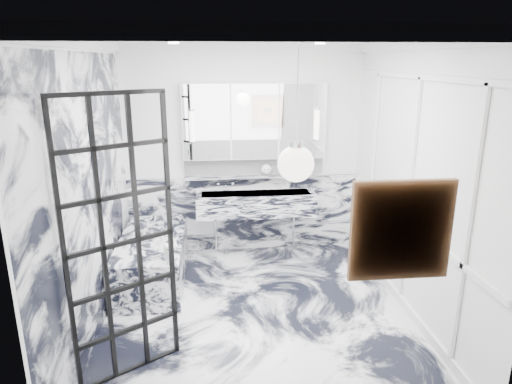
{
  "coord_description": "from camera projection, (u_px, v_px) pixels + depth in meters",
  "views": [
    {
      "loc": [
        -0.42,
        -4.3,
        2.61
      ],
      "look_at": [
        0.05,
        0.5,
        1.2
      ],
      "focal_mm": 32.0,
      "sensor_mm": 36.0,
      "label": 1
    }
  ],
  "objects": [
    {
      "name": "floor",
      "position": [
        256.0,
        313.0,
        4.88
      ],
      "size": [
        3.6,
        3.6,
        0.0
      ],
      "primitive_type": "plane",
      "color": "silver",
      "rests_on": "ground"
    },
    {
      "name": "ceiling",
      "position": [
        256.0,
        37.0,
        4.09
      ],
      "size": [
        3.6,
        3.6,
        0.0
      ],
      "primitive_type": "plane",
      "rotation": [
        3.14,
        0.0,
        0.0
      ],
      "color": "white",
      "rests_on": "wall_back"
    },
    {
      "name": "wall_back",
      "position": [
        243.0,
        152.0,
        6.21
      ],
      "size": [
        3.6,
        0.0,
        3.6
      ],
      "primitive_type": "plane",
      "rotation": [
        1.57,
        0.0,
        0.0
      ],
      "color": "white",
      "rests_on": "floor"
    },
    {
      "name": "wall_front",
      "position": [
        285.0,
        267.0,
        2.77
      ],
      "size": [
        3.6,
        0.0,
        3.6
      ],
      "primitive_type": "plane",
      "rotation": [
        -1.57,
        0.0,
        0.0
      ],
      "color": "white",
      "rests_on": "floor"
    },
    {
      "name": "wall_left",
      "position": [
        89.0,
        192.0,
        4.34
      ],
      "size": [
        0.0,
        3.6,
        3.6
      ],
      "primitive_type": "plane",
      "rotation": [
        1.57,
        0.0,
        1.57
      ],
      "color": "white",
      "rests_on": "floor"
    },
    {
      "name": "wall_right",
      "position": [
        412.0,
        183.0,
        4.64
      ],
      "size": [
        0.0,
        3.6,
        3.6
      ],
      "primitive_type": "plane",
      "rotation": [
        1.57,
        0.0,
        -1.57
      ],
      "color": "white",
      "rests_on": "floor"
    },
    {
      "name": "marble_clad_back",
      "position": [
        244.0,
        213.0,
        6.43
      ],
      "size": [
        3.18,
        0.05,
        1.05
      ],
      "primitive_type": "cube",
      "color": "silver",
      "rests_on": "floor"
    },
    {
      "name": "marble_clad_left",
      "position": [
        91.0,
        198.0,
        4.36
      ],
      "size": [
        0.02,
        3.56,
        2.68
      ],
      "primitive_type": "cube",
      "color": "silver",
      "rests_on": "floor"
    },
    {
      "name": "panel_molding",
      "position": [
        409.0,
        193.0,
        4.66
      ],
      "size": [
        0.03,
        3.4,
        2.3
      ],
      "primitive_type": "cube",
      "color": "white",
      "rests_on": "floor"
    },
    {
      "name": "soap_bottle_a",
      "position": [
        296.0,
        167.0,
        6.25
      ],
      "size": [
        0.1,
        0.1,
        0.21
      ],
      "primitive_type": "imported",
      "rotation": [
        0.0,
        0.0,
        0.28
      ],
      "color": "#8C5919",
      "rests_on": "ledge"
    },
    {
      "name": "soap_bottle_b",
      "position": [
        292.0,
        168.0,
        6.25
      ],
      "size": [
        0.09,
        0.09,
        0.16
      ],
      "primitive_type": "imported",
      "rotation": [
        0.0,
        0.0,
        0.3
      ],
      "color": "#4C4C51",
      "rests_on": "ledge"
    },
    {
      "name": "soap_bottle_c",
      "position": [
        290.0,
        168.0,
        6.24
      ],
      "size": [
        0.15,
        0.15,
        0.17
      ],
      "primitive_type": "imported",
      "rotation": [
        0.0,
        0.0,
        0.19
      ],
      "color": "silver",
      "rests_on": "ledge"
    },
    {
      "name": "face_pot",
      "position": [
        266.0,
        170.0,
        6.21
      ],
      "size": [
        0.15,
        0.15,
        0.15
      ],
      "primitive_type": "sphere",
      "color": "white",
      "rests_on": "ledge"
    },
    {
      "name": "amber_bottle",
      "position": [
        294.0,
        171.0,
        6.26
      ],
      "size": [
        0.04,
        0.04,
        0.1
      ],
      "primitive_type": "cylinder",
      "color": "#8C5919",
      "rests_on": "ledge"
    },
    {
      "name": "flower_vase",
      "position": [
        171.0,
        259.0,
        4.76
      ],
      "size": [
        0.09,
        0.09,
        0.12
      ],
      "primitive_type": "cylinder",
      "color": "silver",
      "rests_on": "bathtub"
    },
    {
      "name": "crittall_door",
      "position": [
        121.0,
        244.0,
        3.66
      ],
      "size": [
        0.76,
        0.51,
        2.37
      ],
      "primitive_type": null,
      "rotation": [
        0.0,
        0.0,
        0.57
      ],
      "color": "black",
      "rests_on": "floor"
    },
    {
      "name": "artwork",
      "position": [
        401.0,
        230.0,
        2.82
      ],
      "size": [
        0.55,
        0.05,
        0.55
      ],
      "primitive_type": "cube",
      "color": "#C78914",
      "rests_on": "wall_front"
    },
    {
      "name": "pendant_light",
      "position": [
        296.0,
        164.0,
        3.3
      ],
      "size": [
        0.27,
        0.27,
        0.27
      ],
      "primitive_type": "sphere",
      "color": "white",
      "rests_on": "ceiling"
    },
    {
      "name": "trough_sink",
      "position": [
        256.0,
        204.0,
        6.17
      ],
      "size": [
        1.6,
        0.45,
        0.3
      ],
      "primitive_type": "cube",
      "color": "silver",
      "rests_on": "wall_back"
    },
    {
      "name": "ledge",
      "position": [
        255.0,
        176.0,
        6.24
      ],
      "size": [
        1.9,
        0.14,
        0.04
      ],
      "primitive_type": "cube",
      "color": "silver",
      "rests_on": "wall_back"
    },
    {
      "name": "subway_tile",
      "position": [
        254.0,
        166.0,
        6.26
      ],
      "size": [
        1.9,
        0.03,
        0.23
      ],
      "primitive_type": "cube",
      "color": "white",
      "rests_on": "wall_back"
    },
    {
      "name": "mirror_cabinet",
      "position": [
        255.0,
        121.0,
        6.03
      ],
      "size": [
        1.9,
        0.16,
        1.0
      ],
      "primitive_type": "cube",
      "color": "white",
      "rests_on": "wall_back"
    },
    {
      "name": "sconce_left",
      "position": [
        192.0,
        126.0,
        5.87
      ],
      "size": [
        0.07,
        0.07,
        0.4
      ],
      "primitive_type": "cylinder",
      "color": "white",
      "rests_on": "mirror_cabinet"
    },
    {
      "name": "sconce_right",
      "position": [
        317.0,
        125.0,
        6.03
      ],
      "size": [
        0.07,
        0.07,
        0.4
      ],
      "primitive_type": "cylinder",
      "color": "white",
      "rests_on": "mirror_cabinet"
    },
    {
      "name": "bathtub",
      "position": [
        153.0,
        259.0,
        5.55
      ],
      "size": [
        0.75,
        1.65,
        0.55
      ],
      "primitive_type": "cube",
      "color": "silver",
      "rests_on": "floor"
    }
  ]
}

